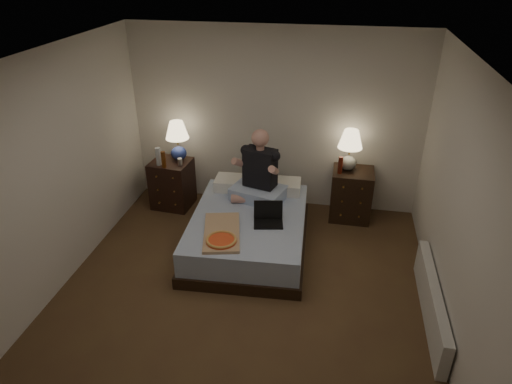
% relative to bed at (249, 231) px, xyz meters
% --- Properties ---
extents(floor, '(4.00, 4.50, 0.00)m').
position_rel_bed_xyz_m(floor, '(0.11, -1.01, -0.23)').
color(floor, brown).
rests_on(floor, ground).
extents(ceiling, '(4.00, 4.50, 0.00)m').
position_rel_bed_xyz_m(ceiling, '(0.11, -1.01, 2.27)').
color(ceiling, white).
rests_on(ceiling, ground).
extents(wall_back, '(4.00, 0.00, 2.50)m').
position_rel_bed_xyz_m(wall_back, '(0.11, 1.24, 1.02)').
color(wall_back, silver).
rests_on(wall_back, ground).
extents(wall_left, '(0.00, 4.50, 2.50)m').
position_rel_bed_xyz_m(wall_left, '(-1.89, -1.01, 1.02)').
color(wall_left, silver).
rests_on(wall_left, ground).
extents(wall_right, '(0.00, 4.50, 2.50)m').
position_rel_bed_xyz_m(wall_right, '(2.11, -1.01, 1.02)').
color(wall_right, silver).
rests_on(wall_right, ground).
extents(bed, '(1.44, 1.87, 0.45)m').
position_rel_bed_xyz_m(bed, '(0.00, 0.00, 0.00)').
color(bed, '#5372A7').
rests_on(bed, floor).
extents(nightstand_left, '(0.57, 0.52, 0.69)m').
position_rel_bed_xyz_m(nightstand_left, '(-1.28, 0.84, 0.12)').
color(nightstand_left, black).
rests_on(nightstand_left, floor).
extents(nightstand_right, '(0.55, 0.49, 0.70)m').
position_rel_bed_xyz_m(nightstand_right, '(1.24, 0.97, 0.13)').
color(nightstand_right, black).
rests_on(nightstand_right, floor).
extents(lamp_left, '(0.34, 0.34, 0.56)m').
position_rel_bed_xyz_m(lamp_left, '(-1.18, 0.93, 0.74)').
color(lamp_left, '#283B95').
rests_on(lamp_left, nightstand_left).
extents(lamp_right, '(0.35, 0.35, 0.56)m').
position_rel_bed_xyz_m(lamp_right, '(1.15, 1.00, 0.76)').
color(lamp_right, gray).
rests_on(lamp_right, nightstand_right).
extents(water_bottle, '(0.07, 0.07, 0.25)m').
position_rel_bed_xyz_m(water_bottle, '(-1.40, 0.71, 0.59)').
color(water_bottle, silver).
rests_on(water_bottle, nightstand_left).
extents(soda_can, '(0.07, 0.07, 0.10)m').
position_rel_bed_xyz_m(soda_can, '(-1.11, 0.76, 0.51)').
color(soda_can, beige).
rests_on(soda_can, nightstand_left).
extents(beer_bottle_left, '(0.06, 0.06, 0.23)m').
position_rel_bed_xyz_m(beer_bottle_left, '(-1.30, 0.64, 0.58)').
color(beer_bottle_left, '#572A0C').
rests_on(beer_bottle_left, nightstand_left).
extents(beer_bottle_right, '(0.06, 0.06, 0.23)m').
position_rel_bed_xyz_m(beer_bottle_right, '(1.05, 0.88, 0.59)').
color(beer_bottle_right, '#54180C').
rests_on(beer_bottle_right, nightstand_right).
extents(person, '(0.78, 0.68, 0.93)m').
position_rel_bed_xyz_m(person, '(0.04, 0.45, 0.69)').
color(person, black).
rests_on(person, bed).
extents(laptop, '(0.38, 0.34, 0.24)m').
position_rel_bed_xyz_m(laptop, '(0.27, -0.15, 0.35)').
color(laptop, black).
rests_on(laptop, bed).
extents(pizza_box, '(0.56, 0.83, 0.08)m').
position_rel_bed_xyz_m(pizza_box, '(-0.17, -0.64, 0.27)').
color(pizza_box, tan).
rests_on(pizza_box, bed).
extents(radiator, '(0.10, 1.60, 0.40)m').
position_rel_bed_xyz_m(radiator, '(2.04, -0.89, -0.03)').
color(radiator, silver).
rests_on(radiator, floor).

